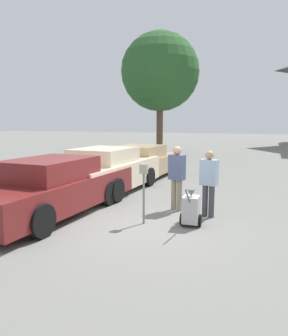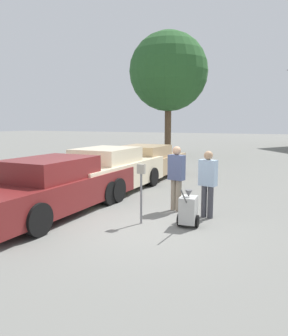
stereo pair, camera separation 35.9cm
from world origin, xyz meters
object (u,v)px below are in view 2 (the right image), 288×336
parked_car_maroon (56,187)px  person_supervisor (208,180)px  parking_meter (141,182)px  parked_car_cream (109,171)px  equipment_cart (188,210)px  parked_car_tan (146,163)px  person_worker (176,174)px

parked_car_maroon → person_supervisor: 3.88m
parking_meter → person_supervisor: 1.69m
parked_car_cream → equipment_cart: parked_car_cream is taller
parked_car_cream → parked_car_maroon: bearing=-88.5°
equipment_cart → parked_car_cream: bearing=139.8°
parking_meter → parked_car_maroon: bearing=-178.9°
parked_car_cream → parked_car_tan: parked_car_cream is taller
parked_car_cream → parking_meter: size_ratio=3.56×
parked_car_maroon → parked_car_tan: parked_car_maroon is taller
person_worker → parked_car_maroon: bearing=41.6°
parked_car_cream → person_worker: (2.80, -1.33, 0.27)m
person_worker → parked_car_cream: bearing=-11.0°
parked_car_maroon → person_worker: 3.16m
parked_car_cream → person_supervisor: (3.70, -1.63, 0.23)m
parked_car_maroon → parking_meter: 2.43m
parked_car_maroon → person_worker: (2.80, 1.43, 0.30)m
parked_car_maroon → parked_car_tan: size_ratio=1.08×
parked_car_tan → parking_meter: 6.26m
parked_car_tan → person_worker: bearing=-55.9°
parked_car_maroon → parking_meter: (2.41, 0.05, 0.29)m
person_supervisor → equipment_cart: bearing=87.7°
parked_car_maroon → parking_meter: parked_car_maroon is taller
parked_car_tan → parking_meter: (2.41, -5.76, 0.32)m
parking_meter → person_worker: 1.44m
parked_car_cream → person_worker: person_worker is taller
parked_car_tan → parking_meter: size_ratio=3.50×
parked_car_maroon → person_worker: bearing=28.7°
parked_car_cream → equipment_cart: 4.28m
parked_car_maroon → parked_car_tan: bearing=91.5°
parked_car_cream → parking_meter: 3.64m
parked_car_maroon → equipment_cart: size_ratio=5.29×
equipment_cart → person_worker: bearing=115.5°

